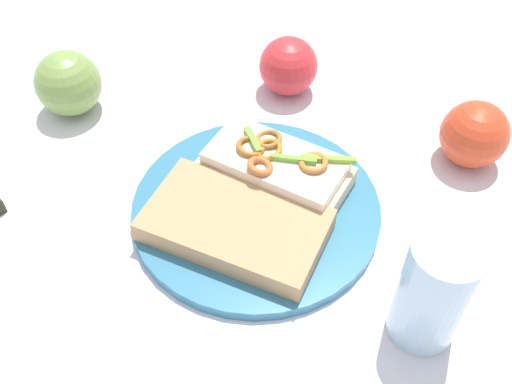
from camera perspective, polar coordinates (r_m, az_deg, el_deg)
ground_plane at (r=0.63m, az=0.00°, el=-1.99°), size 2.00×2.00×0.00m
plate at (r=0.62m, az=0.00°, el=-1.62°), size 0.26×0.26×0.01m
sandwich at (r=0.63m, az=1.89°, el=2.38°), size 0.12×0.17×0.05m
bread_slice_side at (r=0.59m, az=-2.02°, el=-3.19°), size 0.16×0.20×0.02m
apple_0 at (r=0.76m, az=3.15°, el=12.09°), size 0.10×0.10×0.07m
apple_1 at (r=0.70m, az=20.40°, el=5.27°), size 0.11×0.11×0.08m
apple_2 at (r=0.76m, az=-17.73°, el=10.01°), size 0.10×0.10×0.08m
drinking_glass at (r=0.52m, az=16.80°, el=-9.24°), size 0.06×0.06×0.12m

